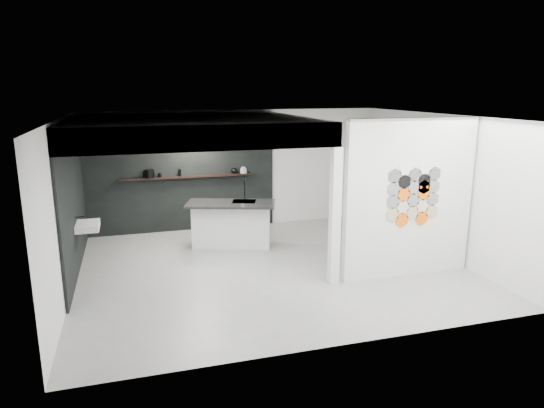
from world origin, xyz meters
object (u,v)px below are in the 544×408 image
at_px(partition_panel, 409,199).
at_px(kitchen_island, 232,223).
at_px(stockpot, 149,174).
at_px(wall_basin, 88,226).
at_px(kettle, 234,171).
at_px(glass_vase, 243,170).
at_px(utensil_cup, 160,175).
at_px(glass_bowl, 243,171).
at_px(bottle_dark, 180,173).

bearing_deg(partition_panel, kitchen_island, 137.18).
xyz_separation_m(partition_panel, stockpot, (-4.25, 3.87, 0.01)).
distance_m(wall_basin, kettle, 3.82).
distance_m(wall_basin, glass_vase, 4.01).
relative_size(kettle, glass_vase, 1.10).
relative_size(wall_basin, stockpot, 2.72).
distance_m(wall_basin, utensil_cup, 2.57).
xyz_separation_m(kettle, glass_bowl, (0.22, 0.00, -0.01)).
height_order(wall_basin, kitchen_island, kitchen_island).
relative_size(glass_bowl, glass_vase, 1.06).
xyz_separation_m(glass_vase, bottle_dark, (-1.50, 0.00, 0.01)).
relative_size(partition_panel, glass_vase, 18.99).
xyz_separation_m(wall_basin, glass_bowl, (3.39, 2.07, 0.53)).
bearing_deg(glass_vase, wall_basin, -148.65).
relative_size(wall_basin, glass_bowl, 3.86).
xyz_separation_m(stockpot, kettle, (1.95, 0.00, -0.02)).
height_order(glass_bowl, bottle_dark, bottle_dark).
relative_size(kitchen_island, stockpot, 8.99).
distance_m(kettle, glass_vase, 0.22).
bearing_deg(stockpot, kitchen_island, -41.32).
distance_m(partition_panel, glass_bowl, 4.39).
xyz_separation_m(partition_panel, wall_basin, (-5.46, 1.80, -0.55)).
height_order(wall_basin, stockpot, stockpot).
distance_m(kitchen_island, utensil_cup, 2.13).
distance_m(kitchen_island, glass_vase, 1.76).
bearing_deg(kettle, bottle_dark, 170.56).
bearing_deg(kitchen_island, glass_bowl, 84.82).
relative_size(wall_basin, bottle_dark, 3.66).
distance_m(wall_basin, kitchen_island, 2.90).
relative_size(stockpot, glass_vase, 1.50).
height_order(kitchen_island, stockpot, stockpot).
bearing_deg(kettle, kitchen_island, -114.48).
relative_size(glass_vase, bottle_dark, 0.90).
bearing_deg(stockpot, glass_bowl, 0.00).
bearing_deg(bottle_dark, glass_vase, 0.00).
bearing_deg(partition_panel, stockpot, 137.73).
height_order(kettle, bottle_dark, bottle_dark).
bearing_deg(glass_bowl, glass_vase, 0.00).
bearing_deg(partition_panel, wall_basin, 161.77).
bearing_deg(partition_panel, glass_vase, 118.23).
distance_m(wall_basin, glass_bowl, 4.00).
bearing_deg(utensil_cup, wall_basin, -124.86).
distance_m(partition_panel, glass_vase, 4.39).
xyz_separation_m(wall_basin, kitchen_island, (2.79, 0.68, -0.35)).
height_order(wall_basin, glass_vase, glass_vase).
relative_size(wall_basin, kettle, 3.70).
height_order(stockpot, utensil_cup, stockpot).
bearing_deg(glass_vase, bottle_dark, 180.00).
height_order(kettle, utensil_cup, kettle).
bearing_deg(glass_vase, partition_panel, -61.77).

